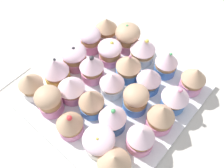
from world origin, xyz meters
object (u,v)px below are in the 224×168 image
(cupcake_4, at_px, (114,163))
(cupcake_14, at_px, (160,117))
(cupcake_2, at_px, (70,124))
(cupcake_3, at_px, (99,142))
(cupcake_10, at_px, (75,56))
(cupcake_13, at_px, (135,100))
(cupcake_17, at_px, (128,67))
(cupcake_21, at_px, (128,37))
(cupcake_23, at_px, (166,63))
(cupcake_18, at_px, (149,79))
(cupcake_19, at_px, (175,97))
(cupcake_20, at_px, (106,29))
(cupcake_24, at_px, (193,79))
(cupcake_8, at_px, (113,118))
(cupcake_15, at_px, (90,39))
(cupcake_12, at_px, (113,85))
(cupcake_6, at_px, (71,88))
(cupcake_7, at_px, (92,102))
(cupcake_5, at_px, (56,71))
(cupcake_11, at_px, (92,68))
(napkin, at_px, (2,70))
(baking_tray, at_px, (112,92))
(cupcake_9, at_px, (141,138))
(cupcake_16, at_px, (110,52))
(cupcake_1, at_px, (49,101))
(cupcake_22, at_px, (143,50))
(cupcake_0, at_px, (31,85))

(cupcake_4, height_order, cupcake_14, cupcake_14)
(cupcake_2, xyz_separation_m, cupcake_3, (0.07, 0.01, -0.00))
(cupcake_10, bearing_deg, cupcake_14, -0.57)
(cupcake_13, bearing_deg, cupcake_17, 137.27)
(cupcake_3, relative_size, cupcake_21, 0.84)
(cupcake_23, bearing_deg, cupcake_13, -87.34)
(cupcake_4, bearing_deg, cupcake_18, 107.95)
(cupcake_17, distance_m, cupcake_19, 0.13)
(cupcake_14, relative_size, cupcake_20, 1.10)
(cupcake_10, distance_m, cupcake_20, 0.12)
(cupcake_3, height_order, cupcake_24, cupcake_24)
(cupcake_8, bearing_deg, cupcake_15, 144.96)
(cupcake_12, bearing_deg, cupcake_6, -133.17)
(cupcake_12, height_order, cupcake_17, cupcake_17)
(cupcake_7, height_order, cupcake_8, cupcake_7)
(cupcake_5, bearing_deg, cupcake_17, 45.00)
(cupcake_20, xyz_separation_m, cupcake_24, (0.26, 0.00, 0.00))
(cupcake_2, height_order, cupcake_13, cupcake_2)
(cupcake_8, bearing_deg, cupcake_11, 151.69)
(cupcake_11, height_order, cupcake_13, cupcake_11)
(cupcake_13, bearing_deg, cupcake_23, 92.66)
(cupcake_7, height_order, cupcake_11, cupcake_11)
(cupcake_17, relative_size, napkin, 0.69)
(cupcake_20, bearing_deg, baking_tray, -44.33)
(cupcake_20, bearing_deg, cupcake_18, -18.35)
(cupcake_17, bearing_deg, cupcake_19, -0.37)
(cupcake_8, bearing_deg, cupcake_23, 89.18)
(napkin, bearing_deg, cupcake_24, 33.08)
(cupcake_5, height_order, cupcake_7, cupcake_7)
(cupcake_18, bearing_deg, cupcake_12, -129.98)
(cupcake_24, distance_m, napkin, 0.48)
(cupcake_18, height_order, napkin, cupcake_18)
(baking_tray, xyz_separation_m, cupcake_12, (0.00, -0.00, 0.04))
(cupcake_3, bearing_deg, cupcake_7, 142.31)
(baking_tray, relative_size, cupcake_6, 5.49)
(cupcake_12, bearing_deg, cupcake_9, -26.31)
(cupcake_16, relative_size, cupcake_24, 0.90)
(cupcake_23, bearing_deg, cupcake_21, 177.85)
(baking_tray, xyz_separation_m, cupcake_5, (-0.12, -0.06, 0.04))
(cupcake_13, relative_size, cupcake_23, 0.94)
(cupcake_6, distance_m, cupcake_24, 0.28)
(cupcake_7, bearing_deg, cupcake_1, -140.84)
(cupcake_7, distance_m, cupcake_22, 0.20)
(cupcake_6, distance_m, cupcake_16, 0.14)
(cupcake_0, bearing_deg, cupcake_7, 22.74)
(cupcake_17, xyz_separation_m, cupcake_22, (-0.01, 0.07, 0.00))
(cupcake_12, distance_m, cupcake_14, 0.13)
(cupcake_7, distance_m, cupcake_12, 0.07)
(cupcake_3, distance_m, cupcake_11, 0.18)
(cupcake_11, relative_size, cupcake_23, 1.07)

